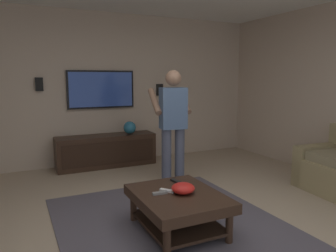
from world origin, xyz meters
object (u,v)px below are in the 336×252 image
tv (101,89)px  wall_speaker_right (39,84)px  coffee_table (178,203)px  vase_round (130,128)px  remote_white (167,191)px  media_console (106,151)px  remote_black (176,181)px  remote_grey (160,193)px  wall_speaker_left (160,90)px  person_standing (173,121)px  bowl (183,188)px

tv → wall_speaker_right: size_ratio=5.36×
coffee_table → vase_round: size_ratio=4.55×
coffee_table → remote_white: size_ratio=6.67×
media_console → vase_round: (-0.03, -0.43, 0.39)m
coffee_table → remote_white: (0.09, 0.08, 0.12)m
tv → remote_black: tv is taller
remote_grey → wall_speaker_left: 3.32m
media_console → person_standing: (-1.37, -0.61, 0.66)m
remote_white → wall_speaker_right: wall_speaker_right is taller
wall_speaker_right → person_standing: bearing=-134.8°
remote_white → vase_round: vase_round is taller
coffee_table → tv: bearing=0.0°
remote_white → wall_speaker_right: (2.89, 0.94, 1.02)m
media_console → remote_grey: (-2.67, 0.17, 0.14)m
coffee_table → media_console: size_ratio=0.59×
remote_white → wall_speaker_left: bearing=-61.6°
remote_black → remote_grey: same height
tv → wall_speaker_left: (0.01, -1.14, -0.02)m
bowl → remote_black: 0.35m
tv → media_console: bearing=0.0°
media_console → tv: bearing=-180.0°
coffee_table → vase_round: 2.75m
coffee_table → bowl: (-0.02, -0.05, 0.16)m
tv → person_standing: bearing=20.9°
person_standing → vase_round: 1.38m
remote_grey → person_standing: bearing=-115.4°
remote_black → vase_round: (2.38, -0.29, 0.25)m
remote_white → remote_black: 0.31m
wall_speaker_right → vase_round: bearing=-101.0°
remote_grey → vase_round: size_ratio=0.68×
remote_grey → vase_round: bearing=-97.0°
person_standing → vase_round: size_ratio=7.45×
media_console → bowl: size_ratio=7.28×
media_console → person_standing: 1.64m
media_console → wall_speaker_right: bearing=-104.0°
vase_round → person_standing: bearing=-172.0°
media_console → wall_speaker_right: (0.25, 1.02, 1.16)m
bowl → wall_speaker_left: 3.30m
vase_round → remote_white: bearing=169.1°
coffee_table → bowl: bearing=-117.1°
coffee_table → wall_speaker_right: 3.34m
remote_white → vase_round: bearing=-49.7°
remote_grey → wall_speaker_right: 3.21m
vase_round → remote_black: bearing=173.1°
remote_white → remote_black: same height
tv → wall_speaker_right: tv is taller
remote_white → remote_grey: size_ratio=1.00×
coffee_table → person_standing: size_ratio=0.61×
media_console → remote_white: (-2.63, 0.08, 0.14)m
person_standing → remote_white: bearing=159.2°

